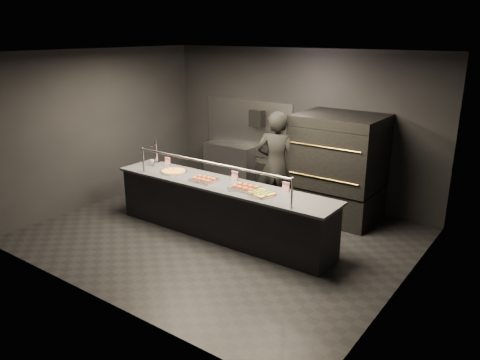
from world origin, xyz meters
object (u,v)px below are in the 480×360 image
at_px(round_pizza, 174,171).
at_px(worker, 276,165).
at_px(towel_dispenser, 257,118).
at_px(slider_tray_b, 245,187).
at_px(service_counter, 221,209).
at_px(slider_tray_a, 204,179).
at_px(beer_tap, 157,158).
at_px(pizza_oven, 338,166).
at_px(trash_bin, 267,178).
at_px(prep_shelf, 229,164).
at_px(square_pizza, 262,193).
at_px(fire_extinguisher, 279,145).

xyz_separation_m(round_pizza, worker, (1.36, 1.24, 0.05)).
distance_m(towel_dispenser, slider_tray_b, 2.85).
bearing_deg(service_counter, towel_dispenser, 110.63).
relative_size(towel_dispenser, slider_tray_a, 0.74).
height_order(towel_dispenser, round_pizza, towel_dispenser).
bearing_deg(beer_tap, pizza_oven, 32.52).
bearing_deg(towel_dispenser, beer_tap, -107.10).
xyz_separation_m(slider_tray_b, trash_bin, (-0.99, 2.18, -0.58)).
bearing_deg(pizza_oven, round_pizza, -140.17).
bearing_deg(beer_tap, trash_bin, 61.66).
bearing_deg(beer_tap, slider_tray_a, -7.93).
height_order(pizza_oven, slider_tray_b, pizza_oven).
bearing_deg(slider_tray_a, service_counter, 11.74).
xyz_separation_m(beer_tap, round_pizza, (0.53, -0.11, -0.14)).
bearing_deg(prep_shelf, service_counter, -55.41).
xyz_separation_m(slider_tray_b, square_pizza, (0.35, -0.06, -0.01)).
bearing_deg(beer_tap, service_counter, -4.13).
xyz_separation_m(pizza_oven, towel_dispenser, (-2.10, 0.49, 0.58)).
height_order(fire_extinguisher, slider_tray_a, fire_extinguisher).
xyz_separation_m(pizza_oven, slider_tray_b, (-0.70, -1.92, -0.02)).
xyz_separation_m(service_counter, worker, (0.29, 1.25, 0.52)).
bearing_deg(pizza_oven, fire_extinguisher, 162.11).
bearing_deg(trash_bin, prep_shelf, 172.06).
distance_m(towel_dispenser, trash_bin, 1.27).
height_order(slider_tray_a, worker, worker).
xyz_separation_m(service_counter, towel_dispenser, (-0.90, 2.39, 1.09)).
distance_m(pizza_oven, square_pizza, 2.01).
xyz_separation_m(service_counter, round_pizza, (-1.07, 0.00, 0.47)).
height_order(service_counter, slider_tray_a, service_counter).
distance_m(pizza_oven, slider_tray_b, 2.04).
distance_m(slider_tray_a, slider_tray_b, 0.81).
bearing_deg(worker, towel_dispenser, -66.88).
height_order(slider_tray_a, slider_tray_b, slider_tray_b).
distance_m(prep_shelf, towel_dispenser, 1.31).
relative_size(service_counter, worker, 2.07).
bearing_deg(round_pizza, trash_bin, 75.01).
distance_m(towel_dispenser, fire_extinguisher, 0.74).
bearing_deg(service_counter, beer_tap, 175.87).
height_order(prep_shelf, towel_dispenser, towel_dispenser).
bearing_deg(slider_tray_b, slider_tray_a, -176.54).
bearing_deg(prep_shelf, trash_bin, -7.94).
bearing_deg(prep_shelf, towel_dispenser, 5.71).
bearing_deg(towel_dispenser, service_counter, -69.37).
relative_size(pizza_oven, round_pizza, 3.90).
bearing_deg(prep_shelf, pizza_oven, -8.54).
height_order(trash_bin, worker, worker).
bearing_deg(slider_tray_a, worker, 65.43).
xyz_separation_m(towel_dispenser, slider_tray_b, (1.40, -2.41, -0.60)).
height_order(fire_extinguisher, trash_bin, fire_extinguisher).
relative_size(pizza_oven, fire_extinguisher, 3.78).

